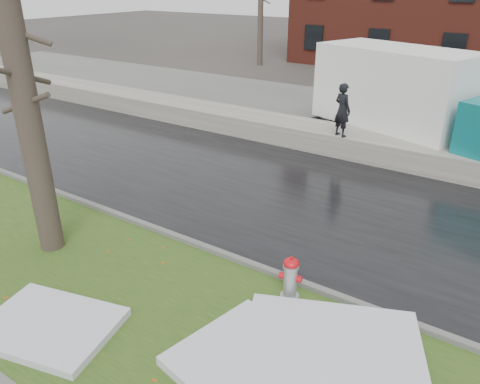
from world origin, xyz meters
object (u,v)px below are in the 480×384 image
Objects in this scene: fire_hydrant at (291,276)px; worker at (342,110)px; box_truck at (421,101)px; tree at (26,107)px.

fire_hydrant is 0.51× the size of worker.
fire_hydrant is at bearing -69.65° from box_truck.
worker is (-2.28, 7.56, 1.10)m from fire_hydrant.
fire_hydrant is 7.97m from worker.
tree is 9.49m from worker.
tree reaches higher than fire_hydrant.
fire_hydrant is 9.61m from box_truck.
tree is 0.62× the size of box_truck.
box_truck is at bearing 65.87° from tree.
worker is at bearing -116.14° from box_truck.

